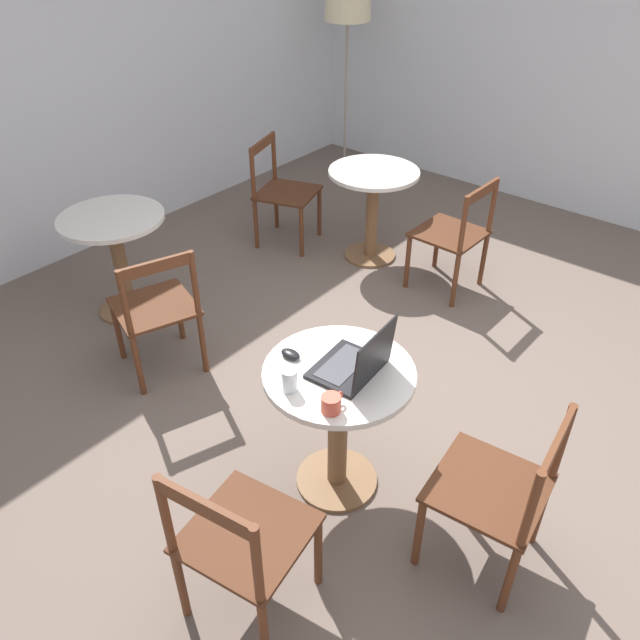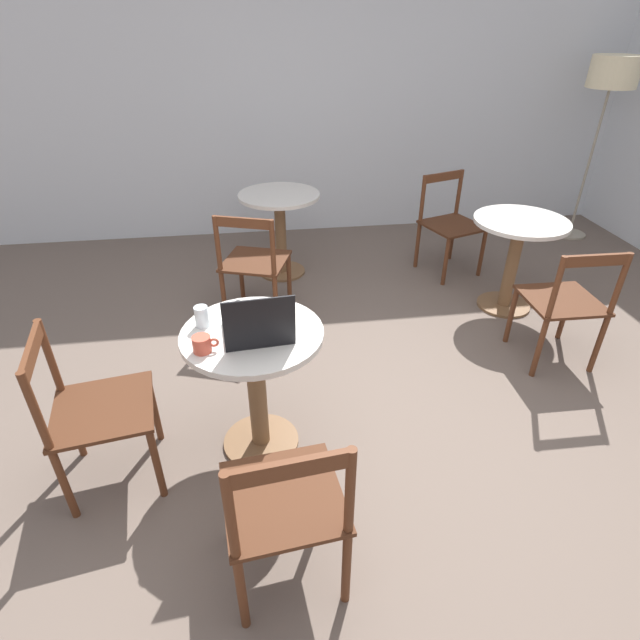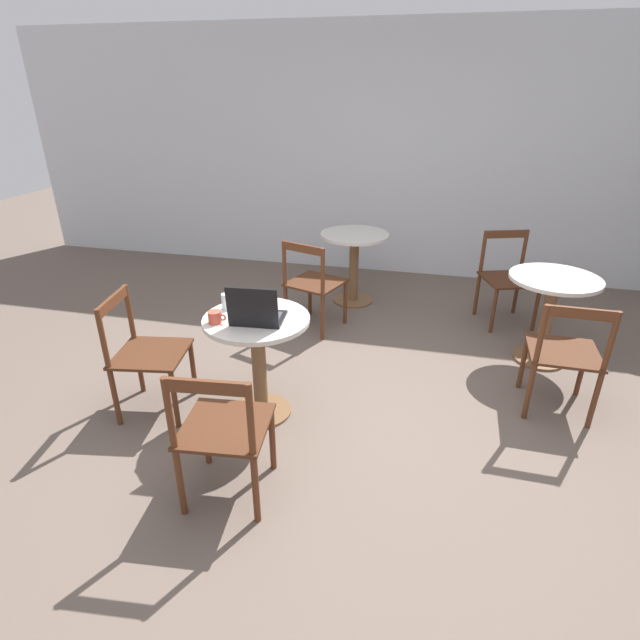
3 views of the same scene
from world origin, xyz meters
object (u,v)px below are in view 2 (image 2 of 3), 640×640
object	(u,v)px
chair_near_front	(285,507)
chair_far_front	(254,264)
cafe_table_far	(280,217)
floor_lamp	(612,80)
chair_mid_back	(449,224)
chair_near_left	(93,411)
drinking_glass	(202,317)
chair_mid_front	(565,304)
mouse	(238,306)
mug	(202,344)
laptop	(258,329)
cafe_table_near	(255,367)
cafe_table_mid	(516,246)

from	to	relation	value
chair_near_front	chair_far_front	xyz separation A→B (m)	(-0.06, 2.16, 0.00)
cafe_table_far	floor_lamp	size ratio (longest dim) A/B	0.43
chair_mid_back	floor_lamp	distance (m)	2.03
chair_near_left	drinking_glass	bearing A→B (deg)	21.68
chair_mid_front	chair_far_front	xyz separation A→B (m)	(-1.95, 0.88, 0.00)
mouse	drinking_glass	size ratio (longest dim) A/B	0.94
mug	floor_lamp	bearing A→B (deg)	36.92
floor_lamp	mug	bearing A→B (deg)	-143.08
laptop	mug	size ratio (longest dim) A/B	2.89
cafe_table_near	drinking_glass	world-z (taller)	drinking_glass
chair_far_front	drinking_glass	xyz separation A→B (m)	(-0.26, -1.30, 0.34)
chair_near_front	chair_mid_back	world-z (taller)	same
cafe_table_mid	floor_lamp	size ratio (longest dim) A/B	0.43
cafe_table_far	chair_far_front	distance (m)	0.76
laptop	chair_mid_back	bearing A→B (deg)	49.55
laptop	mug	world-z (taller)	laptop
cafe_table_near	drinking_glass	xyz separation A→B (m)	(-0.23, 0.08, 0.26)
cafe_table_far	chair_far_front	world-z (taller)	chair_far_front
cafe_table_near	cafe_table_mid	distance (m)	2.35
cafe_table_far	mouse	bearing A→B (deg)	-100.32
cafe_table_near	drinking_glass	bearing A→B (deg)	160.30
chair_mid_back	mug	xyz separation A→B (m)	(-1.97, -2.09, 0.33)
chair_mid_front	floor_lamp	size ratio (longest dim) A/B	0.50
chair_mid_front	chair_far_front	size ratio (longest dim) A/B	1.00
floor_lamp	drinking_glass	xyz separation A→B (m)	(-3.61, -2.49, -0.71)
chair_far_front	floor_lamp	size ratio (longest dim) A/B	0.50
cafe_table_near	chair_near_left	distance (m)	0.78
chair_mid_front	chair_far_front	distance (m)	2.14
chair_mid_back	laptop	size ratio (longest dim) A/B	2.50
cafe_table_near	chair_far_front	distance (m)	1.38
cafe_table_far	mouse	world-z (taller)	mouse
chair_near_front	mouse	distance (m)	1.07
chair_mid_front	chair_mid_back	bearing A→B (deg)	98.88
cafe_table_far	chair_near_left	world-z (taller)	chair_near_left
chair_mid_front	mouse	distance (m)	2.08
cafe_table_near	mouse	bearing A→B (deg)	105.62
chair_near_front	mug	bearing A→B (deg)	115.11
floor_lamp	mug	distance (m)	4.55
chair_near_front	mouse	size ratio (longest dim) A/B	8.47
cafe_table_near	mouse	distance (m)	0.33
cafe_table_near	chair_far_front	size ratio (longest dim) A/B	0.86
chair_near_front	cafe_table_mid	bearing A→B (deg)	46.51
chair_mid_back	laptop	xyz separation A→B (m)	(-1.72, -2.02, 0.35)
cafe_table_mid	chair_mid_back	distance (m)	0.76
chair_far_front	chair_mid_front	bearing A→B (deg)	-24.19
chair_far_front	drinking_glass	bearing A→B (deg)	-101.35
drinking_glass	laptop	bearing A→B (deg)	-29.14
chair_near_left	chair_mid_back	bearing A→B (deg)	39.62
chair_mid_back	chair_mid_front	bearing A→B (deg)	-81.12
cafe_table_far	chair_far_front	size ratio (longest dim) A/B	0.86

